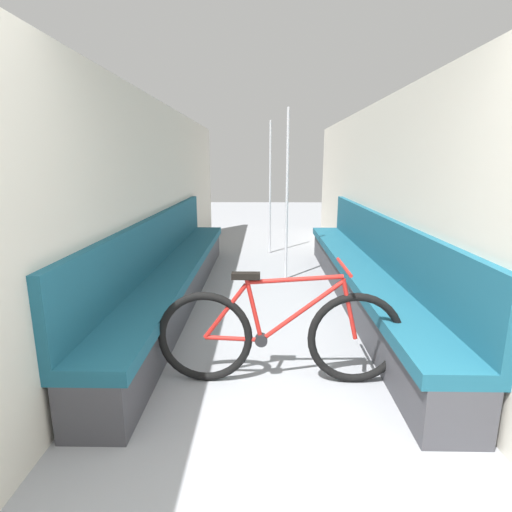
% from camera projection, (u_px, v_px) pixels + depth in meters
% --- Properties ---
extents(wall_left, '(0.10, 9.72, 2.28)m').
position_uv_depth(wall_left, '(148.00, 203.00, 4.38)').
color(wall_left, beige).
rests_on(wall_left, ground).
extents(wall_right, '(0.10, 9.72, 2.28)m').
position_uv_depth(wall_right, '(391.00, 204.00, 4.33)').
color(wall_right, beige).
rests_on(wall_right, ground).
extents(bench_seat_row_left, '(0.48, 4.90, 1.01)m').
position_uv_depth(bench_seat_row_left, '(175.00, 274.00, 4.59)').
color(bench_seat_row_left, '#3D3D42').
rests_on(bench_seat_row_left, ground).
extents(bench_seat_row_right, '(0.48, 4.90, 1.01)m').
position_uv_depth(bench_seat_row_right, '(362.00, 275.00, 4.55)').
color(bench_seat_row_right, '#3D3D42').
rests_on(bench_seat_row_right, ground).
extents(bicycle, '(1.78, 0.46, 0.89)m').
position_uv_depth(bicycle, '(280.00, 335.00, 2.88)').
color(bicycle, black).
rests_on(bicycle, ground).
extents(grab_pole_near, '(0.08, 0.08, 2.26)m').
position_uv_depth(grab_pole_near, '(287.00, 199.00, 5.29)').
color(grab_pole_near, gray).
rests_on(grab_pole_near, ground).
extents(grab_pole_far, '(0.08, 0.08, 2.26)m').
position_uv_depth(grab_pole_far, '(270.00, 190.00, 6.89)').
color(grab_pole_far, gray).
rests_on(grab_pole_far, ground).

